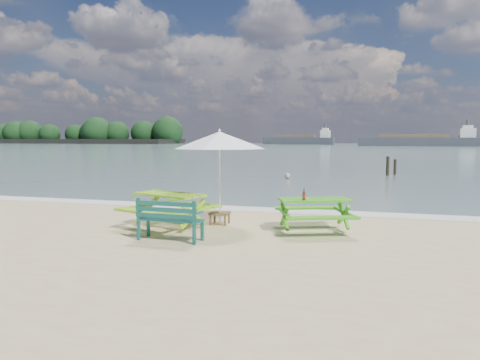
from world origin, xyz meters
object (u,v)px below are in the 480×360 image
(park_bench, at_px, (170,228))
(picnic_table_left, at_px, (169,211))
(side_table, at_px, (220,218))
(beer_bottle, at_px, (304,196))
(swimmer, at_px, (288,189))
(picnic_table_right, at_px, (314,216))
(patio_umbrella, at_px, (219,140))

(park_bench, bearing_deg, picnic_table_left, 115.95)
(side_table, bearing_deg, beer_bottle, -13.02)
(picnic_table_left, bearing_deg, beer_bottle, 3.69)
(park_bench, bearing_deg, swimmer, 91.42)
(picnic_table_left, distance_m, swimmer, 13.42)
(park_bench, bearing_deg, side_table, 78.86)
(picnic_table_right, relative_size, patio_umbrella, 0.91)
(picnic_table_right, bearing_deg, patio_umbrella, 175.51)
(beer_bottle, bearing_deg, patio_umbrella, 166.98)
(picnic_table_right, distance_m, park_bench, 3.21)
(patio_umbrella, bearing_deg, picnic_table_left, -145.57)
(patio_umbrella, bearing_deg, swimmer, 93.37)
(picnic_table_left, xyz_separation_m, beer_bottle, (3.10, 0.20, 0.44))
(side_table, bearing_deg, picnic_table_right, -4.49)
(picnic_table_left, height_order, picnic_table_right, picnic_table_left)
(park_bench, xyz_separation_m, patio_umbrella, (0.38, 1.95, 1.77))
(picnic_table_left, distance_m, side_table, 1.24)
(park_bench, xyz_separation_m, swimmer, (-0.36, 14.65, -0.74))
(beer_bottle, height_order, swimmer, beer_bottle)
(picnic_table_left, distance_m, picnic_table_right, 3.33)
(beer_bottle, bearing_deg, swimmer, 102.20)
(picnic_table_left, height_order, patio_umbrella, patio_umbrella)
(picnic_table_left, bearing_deg, side_table, 34.43)
(picnic_table_right, height_order, patio_umbrella, patio_umbrella)
(picnic_table_right, xyz_separation_m, swimmer, (-3.04, 12.88, -0.84))
(picnic_table_left, relative_size, patio_umbrella, 0.98)
(picnic_table_right, bearing_deg, swimmer, 103.28)
(picnic_table_left, relative_size, park_bench, 1.69)
(picnic_table_right, xyz_separation_m, beer_bottle, (-0.19, -0.31, 0.47))
(picnic_table_right, relative_size, beer_bottle, 8.20)
(picnic_table_left, xyz_separation_m, picnic_table_right, (3.29, 0.51, -0.03))
(picnic_table_right, height_order, beer_bottle, beer_bottle)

